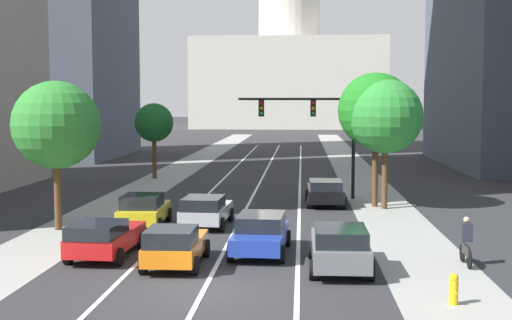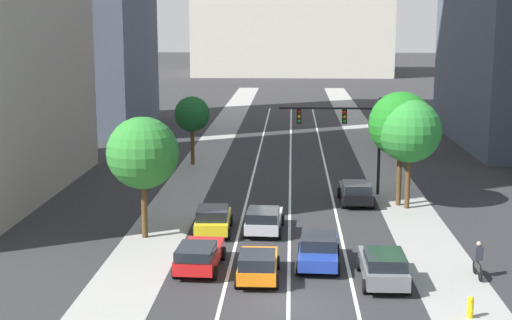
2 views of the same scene
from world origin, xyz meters
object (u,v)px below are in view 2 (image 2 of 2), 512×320
(street_tree_near_left, at_px, (143,153))
(street_tree_mid_left, at_px, (192,114))
(capitol_building, at_px, (292,13))
(car_gray, at_px, (383,266))
(car_yellow, at_px, (213,219))
(cyclist, at_px, (478,260))
(street_tree_mid_right, at_px, (401,124))
(car_blue, at_px, (318,249))
(car_red, at_px, (199,255))
(car_black, at_px, (356,192))
(fire_hydrant, at_px, (470,307))
(street_tree_far_right, at_px, (410,131))
(car_orange, at_px, (258,264))
(traffic_signal_mast, at_px, (348,128))
(car_silver, at_px, (264,219))

(street_tree_near_left, bearing_deg, street_tree_mid_left, 90.33)
(capitol_building, relative_size, street_tree_mid_left, 7.32)
(car_gray, bearing_deg, street_tree_mid_left, 24.05)
(car_yellow, distance_m, cyclist, 14.55)
(car_gray, height_order, cyclist, cyclist)
(street_tree_mid_right, height_order, street_tree_near_left, street_tree_mid_right)
(car_blue, xyz_separation_m, car_red, (-5.68, -1.10, -0.02))
(car_black, height_order, fire_hydrant, car_black)
(car_yellow, distance_m, street_tree_far_right, 13.77)
(car_blue, bearing_deg, fire_hydrant, -134.40)
(car_black, height_order, car_red, car_black)
(car_orange, xyz_separation_m, street_tree_mid_left, (-6.58, 27.36, 3.38))
(car_gray, bearing_deg, fire_hydrant, -142.13)
(capitol_building, xyz_separation_m, street_tree_near_left, (-7.88, -126.28, -8.39))
(car_yellow, relative_size, fire_hydrant, 4.54)
(car_red, height_order, street_tree_mid_right, street_tree_mid_right)
(car_blue, distance_m, cyclist, 7.42)
(street_tree_near_left, bearing_deg, capitol_building, 86.43)
(car_blue, bearing_deg, cyclist, -98.78)
(car_yellow, distance_m, fire_hydrant, 16.23)
(car_yellow, height_order, street_tree_mid_left, street_tree_mid_left)
(car_orange, xyz_separation_m, cyclist, (10.10, 0.86, 0.09))
(street_tree_far_right, bearing_deg, car_blue, -117.72)
(cyclist, bearing_deg, capitol_building, 3.56)
(car_black, relative_size, fire_hydrant, 4.85)
(car_blue, relative_size, cyclist, 2.58)
(car_yellow, relative_size, car_gray, 0.93)
(traffic_signal_mast, bearing_deg, car_gray, -88.70)
(traffic_signal_mast, bearing_deg, car_yellow, -129.41)
(car_gray, relative_size, street_tree_mid_right, 0.61)
(car_orange, distance_m, street_tree_near_left, 9.99)
(car_red, relative_size, street_tree_mid_left, 0.78)
(fire_hydrant, distance_m, street_tree_far_right, 18.16)
(capitol_building, height_order, car_silver, capitol_building)
(car_black, bearing_deg, car_yellow, 129.49)
(car_blue, relative_size, street_tree_far_right, 0.64)
(car_gray, relative_size, car_orange, 1.11)
(street_tree_far_right, distance_m, street_tree_mid_left, 20.59)
(car_orange, distance_m, cyclist, 10.14)
(capitol_building, height_order, car_yellow, capitol_building)
(car_yellow, height_order, car_silver, car_yellow)
(car_black, xyz_separation_m, street_tree_mid_left, (-12.25, 12.56, 3.37))
(street_tree_near_left, bearing_deg, car_blue, -24.18)
(traffic_signal_mast, xyz_separation_m, cyclist, (4.84, -16.52, -3.72))
(car_gray, bearing_deg, cyclist, -77.86)
(fire_hydrant, height_order, street_tree_mid_left, street_tree_mid_left)
(car_blue, xyz_separation_m, car_gray, (2.83, -2.45, 0.04))
(car_blue, xyz_separation_m, street_tree_mid_right, (5.51, 12.07, 4.45))
(capitol_building, height_order, car_orange, capitol_building)
(car_blue, height_order, car_black, car_blue)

